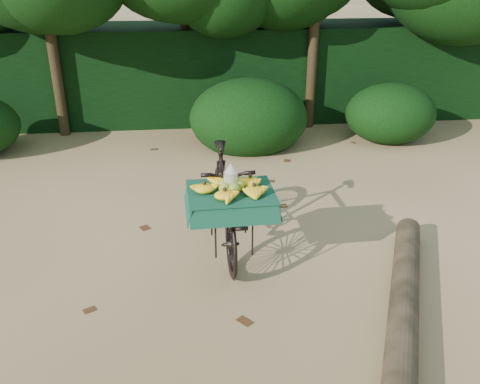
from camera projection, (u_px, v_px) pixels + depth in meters
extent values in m
plane|color=tan|center=(146.00, 302.00, 4.80)|extent=(80.00, 80.00, 0.00)
imported|color=black|center=(224.00, 201.00, 5.50)|extent=(0.60, 1.91, 1.14)
cube|color=black|center=(231.00, 194.00, 4.81)|extent=(0.43, 0.51, 0.03)
cube|color=#155034|center=(231.00, 192.00, 4.80)|extent=(0.84, 0.71, 0.01)
ellipsoid|color=olive|center=(239.00, 186.00, 4.79)|extent=(0.11, 0.09, 0.12)
ellipsoid|color=olive|center=(233.00, 183.00, 4.84)|extent=(0.11, 0.09, 0.12)
ellipsoid|color=olive|center=(224.00, 185.00, 4.80)|extent=(0.11, 0.09, 0.12)
ellipsoid|color=olive|center=(225.00, 188.00, 4.73)|extent=(0.11, 0.09, 0.12)
ellipsoid|color=olive|center=(234.00, 189.00, 4.72)|extent=(0.11, 0.09, 0.12)
cylinder|color=#EAE5C6|center=(231.00, 180.00, 4.76)|extent=(0.13, 0.13, 0.17)
cylinder|color=brown|center=(403.00, 327.00, 4.29)|extent=(1.73, 3.42, 0.26)
cube|color=black|center=(162.00, 73.00, 10.12)|extent=(26.00, 1.80, 1.80)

